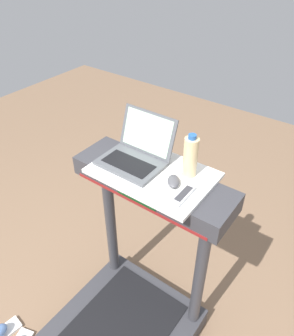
{
  "coord_description": "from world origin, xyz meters",
  "views": [
    {
      "loc": [
        0.77,
        -0.4,
        2.22
      ],
      "look_at": [
        0.0,
        0.65,
        1.25
      ],
      "focal_mm": 35.07,
      "sensor_mm": 36.0,
      "label": 1
    }
  ],
  "objects_px": {
    "water_bottle": "(190,157)",
    "tv_remote": "(184,195)",
    "laptop": "(136,153)",
    "computer_mouse": "(174,181)"
  },
  "relations": [
    {
      "from": "computer_mouse",
      "to": "tv_remote",
      "type": "height_order",
      "value": "computer_mouse"
    },
    {
      "from": "computer_mouse",
      "to": "water_bottle",
      "type": "distance_m",
      "value": 0.15
    },
    {
      "from": "water_bottle",
      "to": "tv_remote",
      "type": "relative_size",
      "value": 1.44
    },
    {
      "from": "laptop",
      "to": "tv_remote",
      "type": "bearing_deg",
      "value": -19.15
    },
    {
      "from": "computer_mouse",
      "to": "tv_remote",
      "type": "relative_size",
      "value": 0.62
    },
    {
      "from": "laptop",
      "to": "computer_mouse",
      "type": "height_order",
      "value": "laptop"
    },
    {
      "from": "computer_mouse",
      "to": "tv_remote",
      "type": "distance_m",
      "value": 0.1
    },
    {
      "from": "water_bottle",
      "to": "tv_remote",
      "type": "height_order",
      "value": "water_bottle"
    },
    {
      "from": "computer_mouse",
      "to": "water_bottle",
      "type": "bearing_deg",
      "value": 46.44
    },
    {
      "from": "water_bottle",
      "to": "tv_remote",
      "type": "bearing_deg",
      "value": -67.51
    }
  ]
}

